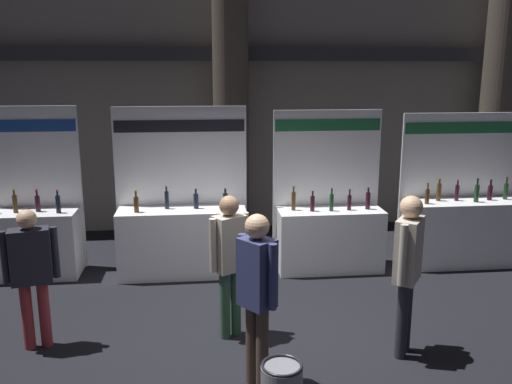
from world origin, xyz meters
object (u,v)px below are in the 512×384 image
(exhibitor_booth_2, at_px, (329,232))
(visitor_6, at_px, (31,267))
(exhibitor_booth_0, at_px, (31,236))
(visitor_5, at_px, (257,286))
(visitor_0, at_px, (408,261))
(exhibitor_booth_1, at_px, (183,234))
(exhibitor_booth_3, at_px, (462,226))
(visitor_4, at_px, (230,255))

(exhibitor_booth_2, xyz_separation_m, visitor_6, (-3.82, -2.06, 0.36))
(exhibitor_booth_0, relative_size, visitor_5, 1.44)
(visitor_0, relative_size, visitor_5, 1.02)
(exhibitor_booth_1, height_order, exhibitor_booth_2, exhibitor_booth_1)
(exhibitor_booth_1, relative_size, visitor_5, 1.43)
(exhibitor_booth_3, height_order, visitor_4, exhibitor_booth_3)
(visitor_4, relative_size, visitor_5, 0.96)
(exhibitor_booth_3, xyz_separation_m, visitor_0, (-1.97, -2.65, 0.46))
(exhibitor_booth_0, relative_size, exhibitor_booth_1, 1.00)
(visitor_5, bearing_deg, exhibitor_booth_3, -87.86)
(exhibitor_booth_0, height_order, visitor_0, exhibitor_booth_0)
(exhibitor_booth_1, xyz_separation_m, exhibitor_booth_3, (4.41, -0.02, -0.01))
(exhibitor_booth_3, bearing_deg, visitor_4, -151.95)
(exhibitor_booth_0, height_order, visitor_6, exhibitor_booth_0)
(visitor_4, bearing_deg, exhibitor_booth_0, -68.35)
(exhibitor_booth_2, relative_size, exhibitor_booth_3, 1.03)
(exhibitor_booth_0, distance_m, exhibitor_booth_2, 4.51)
(visitor_0, relative_size, visitor_4, 1.06)
(visitor_0, xyz_separation_m, visitor_5, (-1.65, -0.43, -0.03))
(exhibitor_booth_1, distance_m, visitor_0, 3.65)
(exhibitor_booth_2, xyz_separation_m, exhibitor_booth_3, (2.16, 0.01, 0.02))
(exhibitor_booth_2, bearing_deg, exhibitor_booth_1, 179.25)
(exhibitor_booth_0, relative_size, exhibitor_booth_2, 1.03)
(visitor_0, height_order, visitor_5, visitor_0)
(exhibitor_booth_0, distance_m, exhibitor_booth_3, 6.67)
(exhibitor_booth_0, xyz_separation_m, exhibitor_booth_3, (6.67, -0.19, -0.00))
(visitor_4, height_order, visitor_6, visitor_4)
(exhibitor_booth_1, distance_m, exhibitor_booth_2, 2.25)
(exhibitor_booth_2, bearing_deg, visitor_6, -151.70)
(exhibitor_booth_1, xyz_separation_m, visitor_5, (0.79, -3.10, 0.42))
(exhibitor_booth_3, relative_size, visitor_4, 1.41)
(exhibitor_booth_0, xyz_separation_m, visitor_6, (0.68, -2.26, 0.33))
(exhibitor_booth_0, xyz_separation_m, visitor_5, (3.05, -3.27, 0.42))
(visitor_0, bearing_deg, visitor_5, -40.76)
(exhibitor_booth_3, relative_size, visitor_6, 1.49)
(exhibitor_booth_0, bearing_deg, visitor_6, -73.18)
(exhibitor_booth_0, height_order, visitor_5, exhibitor_booth_0)
(visitor_6, bearing_deg, exhibitor_booth_1, 39.55)
(exhibitor_booth_3, distance_m, visitor_0, 3.33)
(exhibitor_booth_3, xyz_separation_m, visitor_5, (-3.62, -3.08, 0.43))
(exhibitor_booth_3, bearing_deg, exhibitor_booth_0, 178.33)
(exhibitor_booth_1, relative_size, visitor_0, 1.41)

